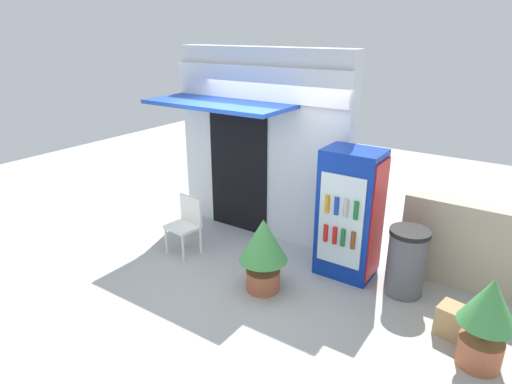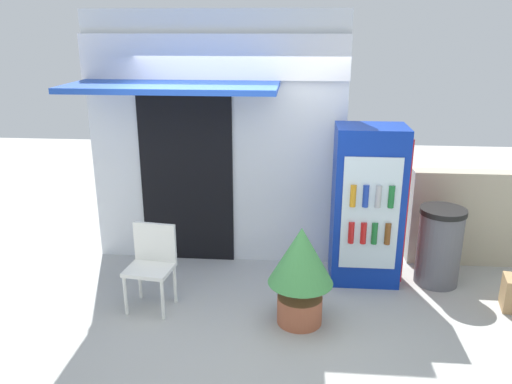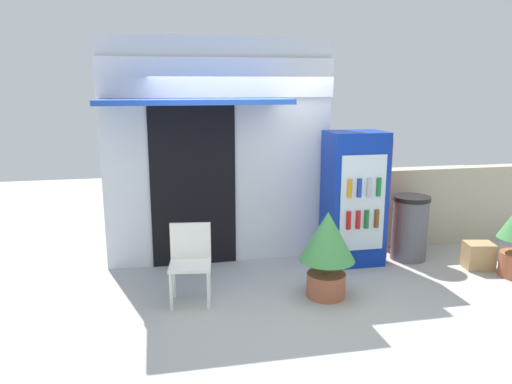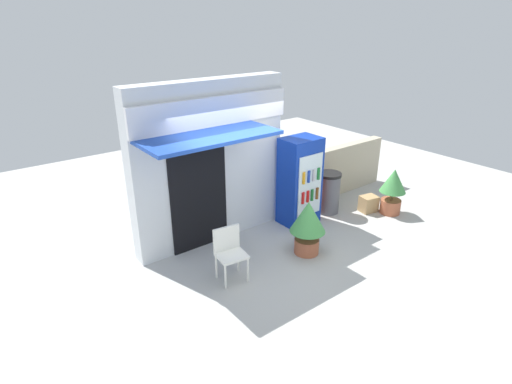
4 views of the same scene
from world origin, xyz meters
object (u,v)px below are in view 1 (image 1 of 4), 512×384
at_px(drink_cooler, 350,214).
at_px(potted_plant_near_shop, 263,248).
at_px(potted_plant_curbside, 487,316).
at_px(plastic_chair, 186,221).
at_px(trash_bin, 406,262).
at_px(cardboard_box, 454,322).

relative_size(drink_cooler, potted_plant_near_shop, 1.78).
relative_size(drink_cooler, potted_plant_curbside, 1.78).
xyz_separation_m(plastic_chair, potted_plant_near_shop, (1.53, -0.21, 0.09)).
bearing_deg(potted_plant_curbside, plastic_chair, 178.13).
height_order(potted_plant_near_shop, trash_bin, potted_plant_near_shop).
relative_size(drink_cooler, plastic_chair, 2.04).
relative_size(plastic_chair, cardboard_box, 2.46).
relative_size(plastic_chair, potted_plant_near_shop, 0.87).
relative_size(potted_plant_curbside, trash_bin, 1.12).
height_order(drink_cooler, potted_plant_near_shop, drink_cooler).
relative_size(plastic_chair, potted_plant_curbside, 0.87).
bearing_deg(cardboard_box, potted_plant_near_shop, -169.54).
distance_m(plastic_chair, cardboard_box, 3.84).
relative_size(potted_plant_near_shop, cardboard_box, 2.82).
bearing_deg(drink_cooler, plastic_chair, -160.79).
bearing_deg(drink_cooler, cardboard_box, -20.63).
distance_m(potted_plant_near_shop, potted_plant_curbside, 2.60).
bearing_deg(potted_plant_near_shop, trash_bin, 31.59).
height_order(drink_cooler, cardboard_box, drink_cooler).
distance_m(plastic_chair, trash_bin, 3.18).
xyz_separation_m(plastic_chair, potted_plant_curbside, (4.13, -0.13, 0.07)).
bearing_deg(drink_cooler, potted_plant_near_shop, -126.37).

